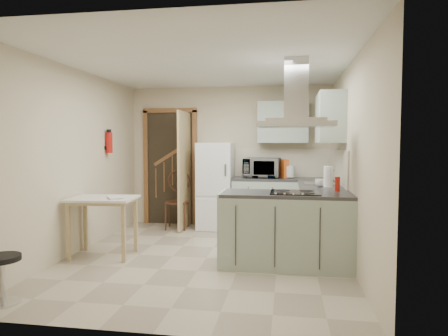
% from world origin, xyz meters
% --- Properties ---
extents(floor, '(4.20, 4.20, 0.00)m').
position_xyz_m(floor, '(0.00, 0.00, 0.00)').
color(floor, '#B4A68C').
rests_on(floor, ground).
extents(ceiling, '(4.20, 4.20, 0.00)m').
position_xyz_m(ceiling, '(0.00, 0.00, 2.50)').
color(ceiling, silver).
rests_on(ceiling, back_wall).
extents(back_wall, '(3.60, 0.00, 3.60)m').
position_xyz_m(back_wall, '(0.00, 2.10, 1.25)').
color(back_wall, beige).
rests_on(back_wall, floor).
extents(left_wall, '(0.00, 4.20, 4.20)m').
position_xyz_m(left_wall, '(-1.80, 0.00, 1.25)').
color(left_wall, beige).
rests_on(left_wall, floor).
extents(right_wall, '(0.00, 4.20, 4.20)m').
position_xyz_m(right_wall, '(1.80, 0.00, 1.25)').
color(right_wall, beige).
rests_on(right_wall, floor).
extents(doorway, '(1.10, 0.12, 2.10)m').
position_xyz_m(doorway, '(-1.10, 2.07, 1.05)').
color(doorway, brown).
rests_on(doorway, floor).
extents(fridge, '(0.60, 0.60, 1.50)m').
position_xyz_m(fridge, '(-0.20, 1.80, 0.75)').
color(fridge, white).
rests_on(fridge, floor).
extents(counter_back, '(1.08, 0.60, 0.90)m').
position_xyz_m(counter_back, '(0.66, 1.80, 0.45)').
color(counter_back, '#9EB2A0').
rests_on(counter_back, floor).
extents(counter_right, '(0.60, 1.95, 0.90)m').
position_xyz_m(counter_right, '(1.50, 1.12, 0.45)').
color(counter_right, '#9EB2A0').
rests_on(counter_right, floor).
extents(splashback, '(1.68, 0.02, 0.50)m').
position_xyz_m(splashback, '(0.96, 2.09, 1.15)').
color(splashback, beige).
rests_on(splashback, counter_back).
extents(wall_cabinet_back, '(0.85, 0.35, 0.70)m').
position_xyz_m(wall_cabinet_back, '(0.95, 1.93, 1.85)').
color(wall_cabinet_back, '#9EB2A0').
rests_on(wall_cabinet_back, back_wall).
extents(wall_cabinet_right, '(0.35, 0.90, 0.70)m').
position_xyz_m(wall_cabinet_right, '(1.62, 0.85, 1.85)').
color(wall_cabinet_right, '#9EB2A0').
rests_on(wall_cabinet_right, right_wall).
extents(peninsula, '(1.55, 0.65, 0.90)m').
position_xyz_m(peninsula, '(1.02, -0.18, 0.45)').
color(peninsula, '#9EB2A0').
rests_on(peninsula, floor).
extents(hob, '(0.58, 0.50, 0.01)m').
position_xyz_m(hob, '(1.12, -0.18, 0.91)').
color(hob, black).
rests_on(hob, peninsula).
extents(extractor_hood, '(0.90, 0.55, 0.10)m').
position_xyz_m(extractor_hood, '(1.12, -0.18, 1.72)').
color(extractor_hood, silver).
rests_on(extractor_hood, ceiling).
extents(sink, '(0.45, 0.40, 0.01)m').
position_xyz_m(sink, '(1.50, 0.95, 0.91)').
color(sink, silver).
rests_on(sink, counter_right).
extents(fire_extinguisher, '(0.10, 0.10, 0.32)m').
position_xyz_m(fire_extinguisher, '(-1.74, 0.90, 1.50)').
color(fire_extinguisher, '#B2140F').
rests_on(fire_extinguisher, left_wall).
extents(drop_leaf_table, '(0.88, 0.69, 0.78)m').
position_xyz_m(drop_leaf_table, '(-1.36, -0.13, 0.39)').
color(drop_leaf_table, tan).
rests_on(drop_leaf_table, floor).
extents(bentwood_chair, '(0.45, 0.45, 0.93)m').
position_xyz_m(bentwood_chair, '(-0.87, 1.67, 0.46)').
color(bentwood_chair, '#451A17').
rests_on(bentwood_chair, floor).
extents(stool, '(0.41, 0.41, 0.46)m').
position_xyz_m(stool, '(-1.59, -1.74, 0.23)').
color(stool, black).
rests_on(stool, floor).
extents(microwave, '(0.64, 0.47, 0.34)m').
position_xyz_m(microwave, '(0.60, 1.87, 1.07)').
color(microwave, black).
rests_on(microwave, counter_back).
extents(kettle, '(0.20, 0.20, 0.23)m').
position_xyz_m(kettle, '(1.08, 1.80, 1.01)').
color(kettle, silver).
rests_on(kettle, counter_back).
extents(cereal_box, '(0.15, 0.23, 0.31)m').
position_xyz_m(cereal_box, '(0.99, 1.85, 1.06)').
color(cereal_box, '#D85619').
rests_on(cereal_box, counter_back).
extents(soap_bottle, '(0.08, 0.08, 0.17)m').
position_xyz_m(soap_bottle, '(1.65, 1.22, 0.98)').
color(soap_bottle, '#B5B5C2').
rests_on(soap_bottle, counter_right).
extents(paper_towel, '(0.13, 0.13, 0.30)m').
position_xyz_m(paper_towel, '(1.57, 0.46, 1.05)').
color(paper_towel, white).
rests_on(paper_towel, counter_right).
extents(cup, '(0.15, 0.15, 0.11)m').
position_xyz_m(cup, '(1.48, 0.53, 0.95)').
color(cup, white).
rests_on(cup, counter_right).
extents(red_bottle, '(0.07, 0.07, 0.18)m').
position_xyz_m(red_bottle, '(1.65, 0.06, 0.99)').
color(red_bottle, red).
rests_on(red_bottle, peninsula).
extents(book, '(0.29, 0.31, 0.11)m').
position_xyz_m(book, '(-1.24, -0.22, 0.84)').
color(book, '#A83851').
rests_on(book, drop_leaf_table).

